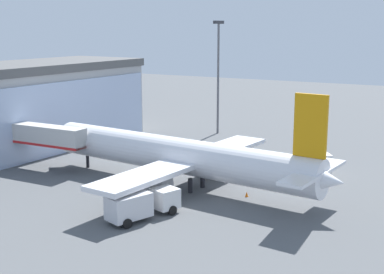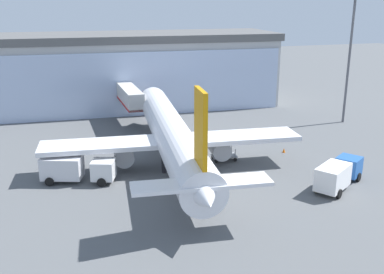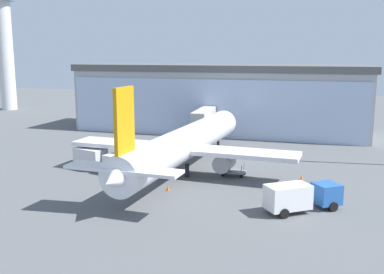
{
  "view_description": "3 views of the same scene",
  "coord_description": "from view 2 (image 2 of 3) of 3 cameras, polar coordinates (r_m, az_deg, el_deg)",
  "views": [
    {
      "loc": [
        -47.9,
        -22.5,
        17.51
      ],
      "look_at": [
        3.94,
        6.54,
        5.19
      ],
      "focal_mm": 50.0,
      "sensor_mm": 36.0,
      "label": 1
    },
    {
      "loc": [
        -10.36,
        -39.33,
        17.88
      ],
      "look_at": [
        3.62,
        6.26,
        3.12
      ],
      "focal_mm": 42.0,
      "sensor_mm": 36.0,
      "label": 2
    },
    {
      "loc": [
        15.36,
        -45.14,
        14.36
      ],
      "look_at": [
        1.85,
        8.29,
        4.06
      ],
      "focal_mm": 42.0,
      "sensor_mm": 36.0,
      "label": 3
    }
  ],
  "objects": [
    {
      "name": "ground",
      "position": [
        44.42,
        -2.11,
        -6.54
      ],
      "size": [
        240.0,
        240.0,
        0.0
      ],
      "primitive_type": "plane",
      "color": "#545659"
    },
    {
      "name": "fuel_truck",
      "position": [
        46.36,
        18.08,
        -4.42
      ],
      "size": [
        7.27,
        5.93,
        2.65
      ],
      "rotation": [
        0.0,
        0.0,
        0.6
      ],
      "color": "#2659A5",
      "rests_on": "ground"
    },
    {
      "name": "baggage_cart",
      "position": [
        51.91,
        4.08,
        -2.41
      ],
      "size": [
        2.93,
        1.84,
        1.5
      ],
      "rotation": [
        0.0,
        0.0,
        3.05
      ],
      "color": "gray",
      "rests_on": "ground"
    },
    {
      "name": "catering_truck",
      "position": [
        46.87,
        -14.58,
        -3.88
      ],
      "size": [
        7.62,
        4.47,
        2.65
      ],
      "rotation": [
        0.0,
        0.0,
        5.95
      ],
      "color": "silver",
      "rests_on": "ground"
    },
    {
      "name": "apron_light_mast",
      "position": [
        69.69,
        19.45,
        10.54
      ],
      "size": [
        3.2,
        0.4,
        18.42
      ],
      "color": "#59595E",
      "rests_on": "ground"
    },
    {
      "name": "safety_cone_nose",
      "position": [
        43.56,
        0.45,
        -6.63
      ],
      "size": [
        0.36,
        0.36,
        0.55
      ],
      "primitive_type": "cone",
      "color": "orange",
      "rests_on": "ground"
    },
    {
      "name": "jet_bridge",
      "position": [
        68.03,
        -8.21,
        5.39
      ],
      "size": [
        2.51,
        14.32,
        5.52
      ],
      "rotation": [
        0.0,
        0.0,
        1.59
      ],
      "color": "beige",
      "rests_on": "ground"
    },
    {
      "name": "safety_cone_wingtip",
      "position": [
        55.47,
        11.6,
        -1.67
      ],
      "size": [
        0.36,
        0.36,
        0.55
      ],
      "primitive_type": "cone",
      "color": "orange",
      "rests_on": "ground"
    },
    {
      "name": "terminal_building",
      "position": [
        77.62,
        -9.29,
        8.3
      ],
      "size": [
        54.18,
        17.21,
        12.34
      ],
      "rotation": [
        0.0,
        0.0,
        -0.05
      ],
      "color": "#A6A6A6",
      "rests_on": "ground"
    },
    {
      "name": "airplane",
      "position": [
        49.4,
        -2.64,
        0.27
      ],
      "size": [
        28.23,
        37.67,
        11.46
      ],
      "rotation": [
        0.0,
        0.0,
        1.47
      ],
      "color": "silver",
      "rests_on": "ground"
    }
  ]
}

